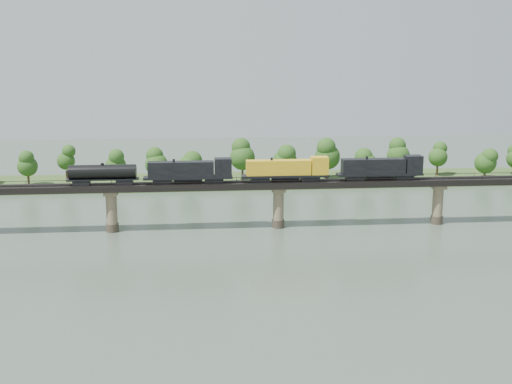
{
  "coord_description": "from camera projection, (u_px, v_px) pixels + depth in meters",
  "views": [
    {
      "loc": [
        -19.26,
        -120.56,
        42.01
      ],
      "look_at": [
        -5.48,
        30.0,
        9.0
      ],
      "focal_mm": 45.0,
      "sensor_mm": 36.0,
      "label": 1
    }
  ],
  "objects": [
    {
      "name": "ground",
      "position": [
        297.0,
        267.0,
        127.97
      ],
      "size": [
        400.0,
        400.0,
        0.0
      ],
      "primitive_type": "plane",
      "color": "#3A493B",
      "rests_on": "ground"
    },
    {
      "name": "far_treeline",
      "position": [
        233.0,
        159.0,
        203.7
      ],
      "size": [
        289.06,
        17.54,
        13.6
      ],
      "color": "#382619",
      "rests_on": "far_bank"
    },
    {
      "name": "bridge",
      "position": [
        278.0,
        206.0,
        155.99
      ],
      "size": [
        236.0,
        30.0,
        11.5
      ],
      "color": "#473A2D",
      "rests_on": "ground"
    },
    {
      "name": "freight_train",
      "position": [
        254.0,
        170.0,
        153.57
      ],
      "size": [
        85.38,
        3.33,
        5.88
      ],
      "color": "black",
      "rests_on": "bridge"
    },
    {
      "name": "far_bank",
      "position": [
        257.0,
        181.0,
        210.5
      ],
      "size": [
        300.0,
        24.0,
        1.6
      ],
      "primitive_type": "cube",
      "color": "#2F481C",
      "rests_on": "ground"
    },
    {
      "name": "bridge_superstructure",
      "position": [
        279.0,
        180.0,
        154.64
      ],
      "size": [
        220.0,
        4.9,
        0.75
      ],
      "color": "black",
      "rests_on": "bridge"
    }
  ]
}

